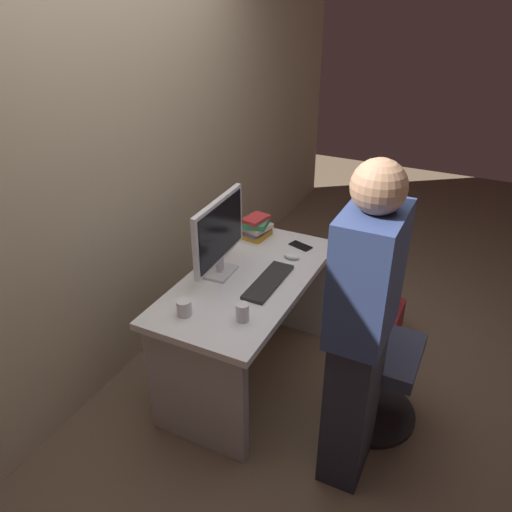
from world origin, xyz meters
TOP-DOWN VIEW (x-y plane):
  - ground_plane at (0.00, 0.00)m, footprint 9.00×9.00m
  - wall_back at (0.00, 0.80)m, footprint 6.40×0.10m
  - desk at (0.00, 0.00)m, footprint 1.30×0.65m
  - office_chair at (0.01, -0.72)m, footprint 0.52×0.52m
  - person_at_desk at (-0.38, -0.75)m, footprint 0.40×0.24m
  - monitor at (-0.03, 0.16)m, footprint 0.54×0.15m
  - keyboard at (-0.01, -0.13)m, footprint 0.43×0.13m
  - mouse at (0.31, -0.14)m, footprint 0.06×0.10m
  - cup_near_keyboard at (-0.38, -0.16)m, footprint 0.07×0.07m
  - cup_by_monitor at (-0.47, 0.12)m, footprint 0.08×0.08m
  - book_stack at (0.48, 0.18)m, footprint 0.21×0.18m
  - cell_phone at (0.48, -0.13)m, footprint 0.11×0.16m
  - handbag at (0.73, -0.71)m, footprint 0.34×0.14m

SIDE VIEW (x-z plane):
  - ground_plane at x=0.00m, z-range 0.00..0.00m
  - handbag at x=0.73m, z-range -0.05..0.33m
  - office_chair at x=0.01m, z-range -0.04..0.90m
  - desk at x=0.00m, z-range 0.13..0.85m
  - cell_phone at x=0.48m, z-range 0.72..0.73m
  - keyboard at x=-0.01m, z-range 0.72..0.74m
  - mouse at x=0.31m, z-range 0.72..0.76m
  - cup_by_monitor at x=-0.47m, z-range 0.72..0.81m
  - cup_near_keyboard at x=-0.38m, z-range 0.72..0.82m
  - book_stack at x=0.48m, z-range 0.72..0.87m
  - person_at_desk at x=-0.38m, z-range 0.02..1.66m
  - monitor at x=-0.03m, z-range 0.75..1.21m
  - wall_back at x=0.00m, z-range 0.00..3.00m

